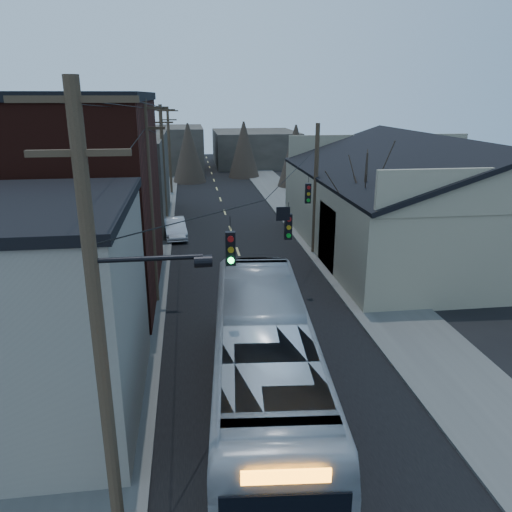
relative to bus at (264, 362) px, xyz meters
The scene contains 13 objects.
road_surface 22.01m from the bus, 87.62° to the left, with size 9.00×110.00×0.02m, color black.
sidewalk_left 22.69m from the bus, 104.30° to the left, with size 4.00×110.00×0.12m, color #474744.
sidewalk_right 23.21m from the bus, 71.32° to the left, with size 4.00×110.00×0.12m, color #474744.
building_clapboard 8.31m from the bus, behind, with size 8.00×8.00×7.00m, color slate.
building_brick 15.32m from the bus, 127.33° to the left, with size 10.00×12.00×10.00m, color black.
building_left_far 29.26m from the bus, 107.10° to the left, with size 9.00×14.00×7.00m, color #2F2B26.
warehouse 21.92m from the bus, 50.57° to the left, with size 16.16×20.60×7.73m.
building_far_left 57.16m from the bus, 95.11° to the left, with size 10.00×12.00×6.00m, color #2F2B26.
building_far_right 62.43m from the bus, 82.72° to the left, with size 12.00×14.00×5.00m, color #2F2B26.
bare_tree 14.15m from the bus, 58.13° to the left, with size 0.40×0.40×7.20m, color black.
utility_lines 16.51m from the bus, 97.81° to the left, with size 11.24×45.28×10.50m.
bus is the anchor object (origin of this frame).
parked_car 22.48m from the bus, 98.68° to the left, with size 1.51×4.34×1.43m, color #B2B3BA.
Camera 1 is at (-3.11, -6.20, 10.17)m, focal length 35.00 mm.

